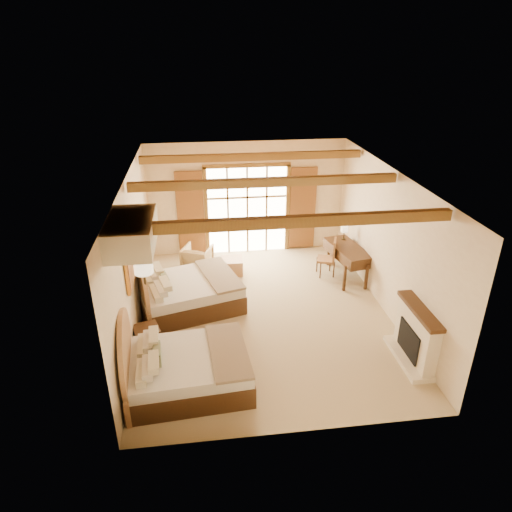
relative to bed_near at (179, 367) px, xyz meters
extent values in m
plane|color=tan|center=(1.86, 2.19, -0.43)|extent=(7.00, 7.00, 0.00)
plane|color=beige|center=(1.86, 5.69, 1.17)|extent=(5.50, 0.00, 5.50)
plane|color=beige|center=(-0.89, 2.19, 1.17)|extent=(0.00, 7.00, 7.00)
plane|color=beige|center=(4.61, 2.19, 1.17)|extent=(0.00, 7.00, 7.00)
plane|color=#BC703C|center=(1.86, 2.19, 2.77)|extent=(7.00, 7.00, 0.00)
cube|color=white|center=(1.86, 5.65, 0.82)|extent=(2.20, 0.02, 2.50)
cube|color=brown|center=(0.26, 5.62, 0.82)|extent=(0.75, 0.06, 2.40)
cube|color=brown|center=(3.46, 5.62, 0.82)|extent=(0.75, 0.06, 2.40)
cube|color=beige|center=(4.48, 0.19, 0.12)|extent=(0.25, 1.30, 1.10)
cube|color=black|center=(4.41, 0.19, 0.02)|extent=(0.18, 0.80, 0.60)
cube|color=beige|center=(4.39, 0.19, -0.38)|extent=(0.45, 1.40, 0.10)
cube|color=#412811|center=(4.47, 0.19, 0.69)|extent=(0.30, 1.40, 0.08)
cube|color=orange|center=(-0.85, 1.44, 1.32)|extent=(0.05, 0.95, 0.75)
cube|color=#D17D3F|center=(-0.82, 1.44, 1.32)|extent=(0.02, 0.82, 0.62)
cube|color=beige|center=(-0.54, 0.19, 2.52)|extent=(0.70, 1.40, 0.45)
cube|color=#412811|center=(0.16, 0.00, -0.22)|extent=(2.26, 1.77, 0.42)
cube|color=silver|center=(0.16, 0.00, 0.11)|extent=(2.21, 1.74, 0.23)
cube|color=#8C7659|center=(0.89, 0.00, 0.23)|extent=(0.76, 1.70, 0.05)
cube|color=gray|center=(-0.34, 0.00, 0.35)|extent=(0.16, 0.45, 0.25)
cube|color=#412811|center=(0.15, 2.71, -0.21)|extent=(2.62, 2.25, 0.44)
cube|color=silver|center=(0.15, 2.71, 0.13)|extent=(2.57, 2.20, 0.24)
cube|color=#8C7659|center=(0.92, 2.71, 0.26)|extent=(1.12, 1.85, 0.05)
cube|color=gray|center=(-0.37, 2.71, 0.38)|extent=(0.25, 0.48, 0.26)
cube|color=#412811|center=(-0.64, 1.08, -0.14)|extent=(0.60, 0.60, 0.58)
cylinder|color=#342916|center=(-0.64, 1.69, -0.41)|extent=(0.25, 0.25, 0.03)
cylinder|color=#342916|center=(-0.64, 1.69, 0.36)|extent=(0.04, 0.04, 1.53)
cylinder|color=beige|center=(-0.64, 1.69, 1.20)|extent=(0.38, 0.38, 0.32)
imported|color=tan|center=(0.38, 4.61, -0.09)|extent=(0.94, 0.95, 0.67)
cube|color=#B8814F|center=(1.29, 4.30, -0.23)|extent=(0.58, 0.58, 0.40)
cube|color=#412811|center=(4.24, 3.71, 0.39)|extent=(0.95, 1.66, 0.06)
cube|color=#412811|center=(4.24, 3.71, 0.24)|extent=(0.92, 1.61, 0.25)
cube|color=olive|center=(3.72, 3.87, 0.02)|extent=(0.57, 0.57, 0.06)
cube|color=olive|center=(3.92, 3.87, 0.32)|extent=(0.20, 0.44, 0.55)
cylinder|color=#342916|center=(4.27, 4.21, 0.42)|extent=(0.11, 0.11, 0.02)
cylinder|color=#342916|center=(4.27, 4.21, 0.56)|extent=(0.02, 0.02, 0.27)
cylinder|color=beige|center=(4.27, 4.21, 0.72)|extent=(0.19, 0.19, 0.15)
camera|label=1|loc=(0.53, -6.53, 5.22)|focal=32.00mm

